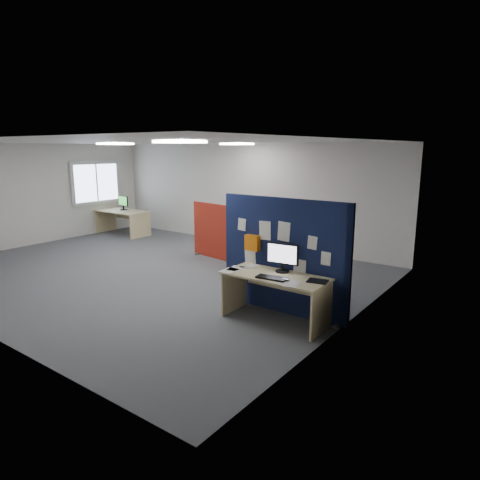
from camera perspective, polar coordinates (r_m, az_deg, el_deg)
The scene contains 18 objects.
floor at distance 9.34m, azimuth -12.10°, elevation -4.11°, with size 9.00×9.00×0.00m, color #55585D.
ceiling at distance 8.98m, azimuth -12.88°, elevation 12.66°, with size 9.00×7.00×0.02m, color white.
wall_back at distance 11.66m, azimuth 0.55°, elevation 6.13°, with size 9.00×0.02×2.70m, color silver.
wall_left at distance 12.77m, azimuth -26.06°, elevation 5.43°, with size 0.02×7.00×2.70m, color silver.
wall_right at distance 6.46m, azimuth 15.09°, elevation 0.80°, with size 0.02×7.00×2.70m, color silver.
window at distance 13.75m, azimuth -18.62°, elevation 7.26°, with size 0.06×1.70×1.30m.
ceiling_lights at distance 9.20m, azimuth -8.27°, elevation 12.63°, with size 4.10×4.10×0.04m.
navy_divider at distance 6.72m, azimuth 5.71°, elevation -2.19°, with size 2.22×0.30×1.84m.
main_desk at distance 6.47m, azimuth 4.89°, elevation -6.11°, with size 1.59×0.71×0.73m.
monitor_main at distance 6.49m, azimuth 5.70°, elevation -2.16°, with size 0.51×0.21×0.44m.
keyboard at distance 6.20m, azimuth 4.25°, elevation -5.06°, with size 0.45×0.18×0.03m, color black.
mouse at distance 6.12m, azimuth 6.12°, elevation -5.30°, with size 0.10×0.06×0.03m, color #A6A6AB.
paper_tray at distance 6.16m, azimuth 10.31°, elevation -5.41°, with size 0.28×0.22×0.01m, color black.
red_divider at distance 10.02m, azimuth -2.89°, elevation 1.01°, with size 1.72×0.32×1.30m.
second_desk at distance 13.45m, azimuth -15.32°, elevation 3.10°, with size 1.69×0.85×0.73m.
monitor_second at distance 13.49m, azimuth -15.32°, elevation 4.88°, with size 0.48×0.22×0.43m.
office_chair at distance 8.97m, azimuth 2.41°, elevation -0.75°, with size 0.67×0.64×1.01m.
desk_papers at distance 6.52m, azimuth 1.41°, elevation -4.26°, with size 1.35×0.74×0.00m.
Camera 1 is at (6.75, -5.93, 2.58)m, focal length 32.00 mm.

